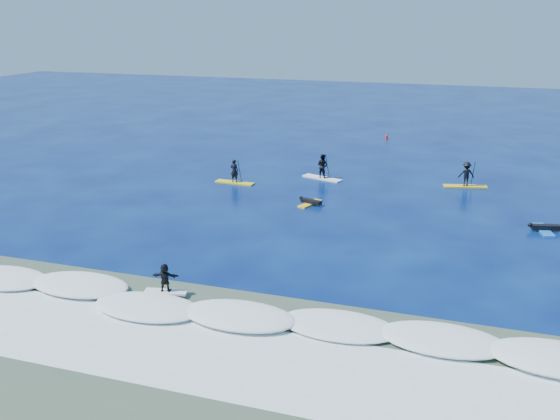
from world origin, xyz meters
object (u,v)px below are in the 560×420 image
(sup_paddler_left, at_px, (234,175))
(prone_paddler_near, at_px, (310,202))
(sup_paddler_right, at_px, (466,176))
(marker_buoy, at_px, (387,137))
(sup_paddler_center, at_px, (322,168))
(prone_paddler_far, at_px, (544,228))
(wave_surfer, at_px, (165,280))

(sup_paddler_left, bearing_deg, prone_paddler_near, -23.28)
(sup_paddler_right, height_order, prone_paddler_near, sup_paddler_right)
(marker_buoy, bearing_deg, sup_paddler_right, -62.38)
(sup_paddler_center, distance_m, marker_buoy, 16.66)
(sup_paddler_right, xyz_separation_m, marker_buoy, (-8.12, 15.51, -0.57))
(prone_paddler_far, relative_size, marker_buoy, 3.99)
(sup_paddler_center, bearing_deg, marker_buoy, 101.30)
(prone_paddler_near, xyz_separation_m, prone_paddler_far, (14.13, -0.73, 0.02))
(sup_paddler_left, xyz_separation_m, marker_buoy, (7.97, 19.77, -0.38))
(sup_paddler_center, height_order, prone_paddler_near, sup_paddler_center)
(prone_paddler_near, xyz_separation_m, marker_buoy, (1.31, 23.09, 0.11))
(sup_paddler_left, height_order, prone_paddler_far, sup_paddler_left)
(sup_paddler_left, relative_size, sup_paddler_center, 0.92)
(prone_paddler_near, distance_m, marker_buoy, 23.13)
(sup_paddler_left, height_order, wave_surfer, sup_paddler_left)
(sup_paddler_left, distance_m, prone_paddler_far, 21.19)
(prone_paddler_far, height_order, wave_surfer, wave_surfer)
(sup_paddler_center, distance_m, wave_surfer, 21.85)
(marker_buoy, bearing_deg, sup_paddler_center, -97.61)
(sup_paddler_center, relative_size, sup_paddler_right, 1.03)
(sup_paddler_right, bearing_deg, marker_buoy, 103.12)
(sup_paddler_right, xyz_separation_m, wave_surfer, (-11.76, -22.79, -0.04))
(sup_paddler_center, xyz_separation_m, sup_paddler_right, (10.32, 1.00, 0.01))
(prone_paddler_far, xyz_separation_m, wave_surfer, (-16.47, -14.49, 0.62))
(prone_paddler_near, bearing_deg, sup_paddler_center, 25.94)
(wave_surfer, bearing_deg, marker_buoy, 73.17)
(sup_paddler_center, bearing_deg, sup_paddler_left, -131.62)
(wave_surfer, xyz_separation_m, marker_buoy, (3.65, 38.31, -0.52))
(prone_paddler_near, height_order, marker_buoy, marker_buoy)
(sup_paddler_center, distance_m, prone_paddler_near, 6.67)
(sup_paddler_left, distance_m, wave_surfer, 19.04)
(sup_paddler_center, bearing_deg, sup_paddler_right, 24.42)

